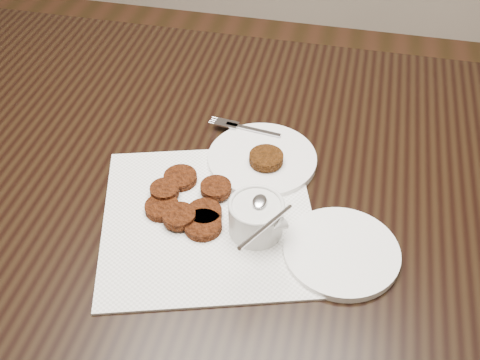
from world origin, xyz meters
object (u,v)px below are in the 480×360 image
napkin (208,218)px  plate_empty (341,252)px  sauce_ramekin (257,203)px  table (223,301)px  plate_with_patty (262,156)px

napkin → plate_empty: plate_empty is taller
sauce_ramekin → table: bearing=128.0°
plate_with_patty → plate_empty: plate_with_patty is taller
table → plate_empty: bearing=-30.1°
napkin → sauce_ramekin: bearing=-6.6°
table → plate_with_patty: size_ratio=7.73×
napkin → plate_empty: (0.21, -0.03, 0.00)m
plate_with_patty → napkin: bearing=-110.4°
napkin → plate_with_patty: (0.06, 0.15, 0.01)m
table → sauce_ramekin: bearing=-52.0°
sauce_ramekin → plate_empty: size_ratio=0.68×
plate_with_patty → plate_empty: (0.16, -0.18, -0.01)m
sauce_ramekin → plate_with_patty: size_ratio=0.62×
table → plate_with_patty: (0.07, 0.05, 0.39)m
table → plate_empty: size_ratio=8.47×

